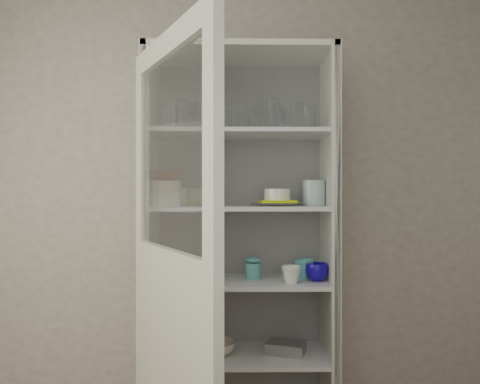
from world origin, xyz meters
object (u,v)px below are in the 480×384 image
at_px(terracotta_bowl, 162,176).
at_px(mug_blue, 317,272).
at_px(white_ramekin, 277,195).
at_px(mug_teal, 304,269).
at_px(measuring_cups, 197,278).
at_px(plate_stack_front, 162,200).
at_px(goblet_2, 260,118).
at_px(mug_white, 291,275).
at_px(goblet_3, 280,121).
at_px(goblet_0, 187,119).
at_px(cream_bowl, 162,187).
at_px(tin_box, 286,348).
at_px(glass_platter, 277,204).
at_px(grey_bowl_stack, 314,193).
at_px(pantry_cabinet, 240,263).
at_px(plate_stack_back, 167,197).
at_px(white_canister, 165,268).
at_px(yellow_trivet, 277,201).
at_px(goblet_1, 212,118).
at_px(cupboard_door, 171,305).
at_px(cream_dish, 215,348).
at_px(teal_jar, 253,269).

xyz_separation_m(terracotta_bowl, mug_blue, (0.82, 0.03, -0.51)).
relative_size(white_ramekin, mug_blue, 1.19).
xyz_separation_m(mug_teal, measuring_cups, (-0.59, -0.11, -0.03)).
height_order(plate_stack_front, white_ramekin, white_ramekin).
relative_size(goblet_2, white_ramekin, 1.30).
height_order(mug_teal, mug_white, mug_teal).
relative_size(goblet_2, goblet_3, 1.14).
height_order(goblet_0, plate_stack_front, goblet_0).
bearing_deg(cream_bowl, tin_box, 5.76).
xyz_separation_m(goblet_3, glass_platter, (-0.02, -0.13, -0.47)).
distance_m(mug_teal, mug_white, 0.18).
bearing_deg(tin_box, grey_bowl_stack, 15.76).
bearing_deg(tin_box, pantry_cabinet, 162.65).
distance_m(plate_stack_back, white_canister, 0.40).
height_order(cream_bowl, terracotta_bowl, terracotta_bowl).
height_order(glass_platter, yellow_trivet, yellow_trivet).
height_order(grey_bowl_stack, measuring_cups, grey_bowl_stack).
bearing_deg(yellow_trivet, plate_stack_front, -172.54).
bearing_deg(glass_platter, goblet_1, 166.77).
bearing_deg(goblet_0, plate_stack_back, 174.57).
relative_size(terracotta_bowl, white_canister, 1.83).
height_order(glass_platter, white_canister, glass_platter).
relative_size(plate_stack_back, measuring_cups, 2.20).
xyz_separation_m(mug_white, tin_box, (-0.01, 0.12, -0.42)).
relative_size(terracotta_bowl, glass_platter, 0.72).
relative_size(goblet_0, mug_white, 1.76).
height_order(goblet_1, terracotta_bowl, goblet_1).
bearing_deg(glass_platter, measuring_cups, -168.85).
height_order(cupboard_door, terracotta_bowl, cupboard_door).
distance_m(yellow_trivet, cream_dish, 0.86).
relative_size(goblet_0, white_ramekin, 1.22).
xyz_separation_m(plate_stack_back, cream_bowl, (0.00, -0.17, 0.05)).
xyz_separation_m(pantry_cabinet, mug_blue, (0.41, -0.12, -0.03)).
height_order(goblet_3, cream_bowl, goblet_3).
xyz_separation_m(goblet_3, white_ramekin, (-0.02, -0.13, -0.42)).
height_order(goblet_1, grey_bowl_stack, goblet_1).
xyz_separation_m(measuring_cups, tin_box, (0.48, 0.07, -0.39)).
xyz_separation_m(goblet_1, plate_stack_back, (-0.25, 0.01, -0.44)).
relative_size(grey_bowl_stack, tin_box, 0.69).
bearing_deg(goblet_3, goblet_2, -157.07).
distance_m(plate_stack_back, teal_jar, 0.63).
xyz_separation_m(pantry_cabinet, goblet_2, (0.11, 0.01, 0.81)).
height_order(goblet_3, teal_jar, goblet_3).
relative_size(goblet_1, measuring_cups, 1.71).
height_order(goblet_0, measuring_cups, goblet_0).
xyz_separation_m(goblet_1, terracotta_bowl, (-0.25, -0.17, -0.33)).
bearing_deg(glass_platter, goblet_2, 141.26).
xyz_separation_m(plate_stack_front, mug_white, (0.67, -0.05, -0.39)).
bearing_deg(yellow_trivet, cupboard_door, -128.49).
height_order(mug_blue, tin_box, mug_blue).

